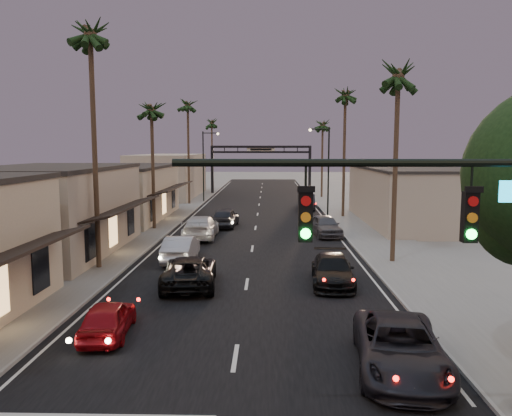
{
  "coord_description": "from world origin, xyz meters",
  "views": [
    {
      "loc": [
        1.06,
        -5.72,
        6.88
      ],
      "look_at": [
        0.19,
        30.75,
        2.5
      ],
      "focal_mm": 35.0,
      "sensor_mm": 36.0,
      "label": 1
    }
  ],
  "objects_px": {
    "palm_lb": "(90,27)",
    "arch": "(261,157)",
    "streetlight_right": "(326,164)",
    "palm_rc": "(323,122)",
    "curbside_near": "(400,347)",
    "oncoming_red": "(108,318)",
    "traffic_signal": "(504,241)",
    "streetlight_left": "(205,160)",
    "palm_ra": "(399,69)",
    "palm_far": "(212,121)",
    "curbside_black": "(333,270)",
    "oncoming_silver": "(181,248)",
    "palm_rb": "(345,91)",
    "oncoming_pickup": "(190,271)",
    "palm_ld": "(188,102)",
    "palm_lc": "(151,105)"
  },
  "relations": [
    {
      "from": "palm_lb",
      "to": "arch",
      "type": "bearing_deg",
      "value": 79.84
    },
    {
      "from": "arch",
      "to": "streetlight_right",
      "type": "xyz_separation_m",
      "value": [
        6.92,
        -25.0,
        -0.2
      ]
    },
    {
      "from": "palm_rc",
      "to": "curbside_near",
      "type": "relative_size",
      "value": 2.16
    },
    {
      "from": "palm_rc",
      "to": "oncoming_red",
      "type": "xyz_separation_m",
      "value": [
        -13.41,
        -52.15,
        -9.8
      ]
    },
    {
      "from": "arch",
      "to": "traffic_signal",
      "type": "bearing_deg",
      "value": -85.07
    },
    {
      "from": "streetlight_left",
      "to": "palm_ra",
      "type": "height_order",
      "value": "palm_ra"
    },
    {
      "from": "palm_rc",
      "to": "palm_far",
      "type": "relative_size",
      "value": 0.92
    },
    {
      "from": "traffic_signal",
      "to": "oncoming_red",
      "type": "height_order",
      "value": "traffic_signal"
    },
    {
      "from": "palm_rc",
      "to": "curbside_black",
      "type": "xyz_separation_m",
      "value": [
        -4.25,
        -44.96,
        -9.73
      ]
    },
    {
      "from": "oncoming_silver",
      "to": "palm_ra",
      "type": "bearing_deg",
      "value": 179.48
    },
    {
      "from": "palm_rb",
      "to": "oncoming_red",
      "type": "height_order",
      "value": "palm_rb"
    },
    {
      "from": "streetlight_right",
      "to": "streetlight_left",
      "type": "distance_m",
      "value": 18.99
    },
    {
      "from": "traffic_signal",
      "to": "curbside_black",
      "type": "bearing_deg",
      "value": 95.08
    },
    {
      "from": "oncoming_pickup",
      "to": "streetlight_right",
      "type": "bearing_deg",
      "value": -115.07
    },
    {
      "from": "palm_ld",
      "to": "curbside_black",
      "type": "relative_size",
      "value": 2.79
    },
    {
      "from": "palm_rb",
      "to": "streetlight_left",
      "type": "bearing_deg",
      "value": 137.95
    },
    {
      "from": "traffic_signal",
      "to": "palm_lc",
      "type": "bearing_deg",
      "value": 114.06
    },
    {
      "from": "palm_rb",
      "to": "curbside_black",
      "type": "bearing_deg",
      "value": -99.66
    },
    {
      "from": "arch",
      "to": "oncoming_red",
      "type": "height_order",
      "value": "arch"
    },
    {
      "from": "traffic_signal",
      "to": "palm_lb",
      "type": "relative_size",
      "value": 0.56
    },
    {
      "from": "palm_rc",
      "to": "streetlight_right",
      "type": "bearing_deg",
      "value": -95.05
    },
    {
      "from": "streetlight_left",
      "to": "palm_lc",
      "type": "height_order",
      "value": "palm_lc"
    },
    {
      "from": "traffic_signal",
      "to": "streetlight_right",
      "type": "distance_m",
      "value": 41.02
    },
    {
      "from": "arch",
      "to": "curbside_near",
      "type": "distance_m",
      "value": 61.27
    },
    {
      "from": "palm_lc",
      "to": "palm_ld",
      "type": "bearing_deg",
      "value": 90.0
    },
    {
      "from": "palm_ra",
      "to": "palm_rb",
      "type": "height_order",
      "value": "palm_rb"
    },
    {
      "from": "streetlight_right",
      "to": "palm_ld",
      "type": "bearing_deg",
      "value": 147.21
    },
    {
      "from": "palm_rc",
      "to": "palm_rb",
      "type": "bearing_deg",
      "value": -90.0
    },
    {
      "from": "palm_ra",
      "to": "oncoming_pickup",
      "type": "bearing_deg",
      "value": -154.68
    },
    {
      "from": "streetlight_left",
      "to": "oncoming_pickup",
      "type": "xyz_separation_m",
      "value": [
        4.08,
        -39.41,
        -4.56
      ]
    },
    {
      "from": "streetlight_right",
      "to": "palm_ld",
      "type": "height_order",
      "value": "palm_ld"
    },
    {
      "from": "arch",
      "to": "oncoming_pickup",
      "type": "bearing_deg",
      "value": -93.16
    },
    {
      "from": "streetlight_right",
      "to": "palm_lc",
      "type": "distance_m",
      "value": 18.66
    },
    {
      "from": "arch",
      "to": "palm_ld",
      "type": "distance_m",
      "value": 18.61
    },
    {
      "from": "oncoming_pickup",
      "to": "oncoming_silver",
      "type": "distance_m",
      "value": 5.67
    },
    {
      "from": "streetlight_right",
      "to": "oncoming_silver",
      "type": "xyz_separation_m",
      "value": [
        -11.16,
        -20.91,
        -4.53
      ]
    },
    {
      "from": "oncoming_silver",
      "to": "palm_lb",
      "type": "bearing_deg",
      "value": 25.42
    },
    {
      "from": "palm_lb",
      "to": "palm_rc",
      "type": "xyz_separation_m",
      "value": [
        17.2,
        42.0,
        -2.92
      ]
    },
    {
      "from": "palm_far",
      "to": "palm_ra",
      "type": "bearing_deg",
      "value": -72.62
    },
    {
      "from": "oncoming_pickup",
      "to": "palm_lb",
      "type": "bearing_deg",
      "value": -35.45
    },
    {
      "from": "streetlight_left",
      "to": "palm_rb",
      "type": "height_order",
      "value": "palm_rb"
    },
    {
      "from": "palm_rc",
      "to": "palm_far",
      "type": "xyz_separation_m",
      "value": [
        -16.9,
        14.0,
        0.97
      ]
    },
    {
      "from": "traffic_signal",
      "to": "palm_lc",
      "type": "distance_m",
      "value": 35.46
    },
    {
      "from": "palm_rc",
      "to": "curbside_near",
      "type": "height_order",
      "value": "palm_rc"
    },
    {
      "from": "palm_ld",
      "to": "palm_rb",
      "type": "height_order",
      "value": "same"
    },
    {
      "from": "palm_lb",
      "to": "oncoming_pickup",
      "type": "bearing_deg",
      "value": -30.66
    },
    {
      "from": "curbside_black",
      "to": "palm_far",
      "type": "bearing_deg",
      "value": 105.91
    },
    {
      "from": "arch",
      "to": "streetlight_right",
      "type": "height_order",
      "value": "streetlight_right"
    },
    {
      "from": "streetlight_left",
      "to": "oncoming_red",
      "type": "bearing_deg",
      "value": -87.38
    },
    {
      "from": "traffic_signal",
      "to": "curbside_near",
      "type": "xyz_separation_m",
      "value": [
        -0.54,
        5.13,
        -4.3
      ]
    }
  ]
}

